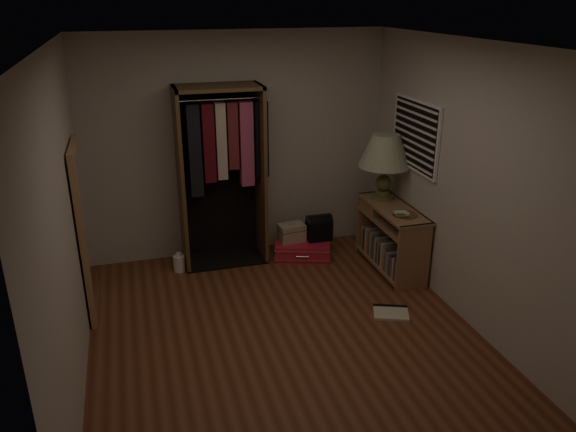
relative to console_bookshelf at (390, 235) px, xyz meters
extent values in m
plane|color=brown|center=(-1.54, -1.04, -0.39)|extent=(4.00, 4.00, 0.00)
cube|color=beige|center=(-1.54, 0.96, 0.91)|extent=(3.50, 0.02, 2.60)
cube|color=beige|center=(-1.54, -3.04, 0.91)|extent=(3.50, 0.02, 2.60)
cube|color=beige|center=(0.21, -1.04, 0.91)|extent=(0.02, 4.00, 2.60)
cube|color=beige|center=(-3.29, -1.04, 0.91)|extent=(0.02, 4.00, 2.60)
cube|color=white|center=(-1.54, -1.04, 2.21)|extent=(3.50, 4.00, 0.01)
cube|color=white|center=(0.19, -0.04, 1.16)|extent=(0.03, 0.96, 0.76)
cube|color=black|center=(0.19, -0.04, 1.16)|extent=(0.03, 0.90, 0.70)
cube|color=white|center=(0.18, -0.04, 0.85)|extent=(0.01, 0.88, 0.02)
cube|color=white|center=(0.18, -0.04, 0.93)|extent=(0.01, 0.88, 0.02)
cube|color=white|center=(0.18, -0.04, 1.01)|extent=(0.01, 0.88, 0.02)
cube|color=white|center=(0.18, -0.04, 1.08)|extent=(0.01, 0.88, 0.02)
cube|color=white|center=(0.18, -0.04, 1.16)|extent=(0.01, 0.88, 0.02)
cube|color=white|center=(0.18, -0.04, 1.24)|extent=(0.01, 0.88, 0.02)
cube|color=white|center=(0.18, -0.04, 1.32)|extent=(0.01, 0.88, 0.02)
cube|color=white|center=(0.18, -0.04, 1.39)|extent=(0.01, 0.88, 0.02)
cube|color=white|center=(0.18, -0.04, 1.47)|extent=(0.01, 0.88, 0.02)
cube|color=#8E6545|center=(0.00, -0.58, -0.01)|extent=(0.40, 0.03, 0.75)
cube|color=#8E6545|center=(0.00, 0.49, -0.01)|extent=(0.40, 0.03, 0.75)
cube|color=#8E6545|center=(0.00, -0.04, -0.33)|extent=(0.40, 1.04, 0.03)
cube|color=#8E6545|center=(0.00, -0.04, 0.18)|extent=(0.40, 1.04, 0.03)
cube|color=#8E6545|center=(0.00, -0.04, 0.35)|extent=(0.42, 1.12, 0.03)
cube|color=brown|center=(0.19, -0.04, -0.01)|extent=(0.02, 1.10, 0.75)
cube|color=#8E6545|center=(-0.01, 0.29, 0.26)|extent=(0.36, 0.38, 0.13)
cube|color=gray|center=(-0.06, -0.52, -0.20)|extent=(0.21, 0.04, 0.22)
cube|color=#4C3833|center=(-0.08, -0.48, -0.17)|extent=(0.17, 0.03, 0.29)
cube|color=#B7AD99|center=(-0.06, -0.44, -0.19)|extent=(0.21, 0.03, 0.25)
cube|color=brown|center=(-0.07, -0.39, -0.20)|extent=(0.19, 0.04, 0.23)
cube|color=#3F4C59|center=(-0.06, -0.34, -0.19)|extent=(0.22, 0.04, 0.25)
cube|color=gray|center=(-0.07, -0.29, -0.19)|extent=(0.19, 0.05, 0.25)
cube|color=#59594C|center=(-0.07, -0.24, -0.16)|extent=(0.19, 0.03, 0.30)
cube|color=#B2724C|center=(-0.06, -0.19, -0.20)|extent=(0.21, 0.04, 0.22)
cube|color=beige|center=(-0.06, -0.14, -0.17)|extent=(0.22, 0.04, 0.29)
cube|color=#332D38|center=(-0.06, -0.09, -0.20)|extent=(0.22, 0.03, 0.24)
cube|color=gray|center=(-0.06, -0.06, -0.18)|extent=(0.21, 0.03, 0.27)
cube|color=#4C3833|center=(-0.08, -0.02, -0.19)|extent=(0.16, 0.04, 0.24)
cube|color=#B7AD99|center=(-0.08, 0.02, -0.17)|extent=(0.17, 0.03, 0.29)
cube|color=brown|center=(-0.09, 0.06, -0.19)|extent=(0.16, 0.03, 0.25)
cube|color=#3F4C59|center=(-0.07, 0.11, -0.18)|extent=(0.20, 0.03, 0.28)
cube|color=gray|center=(-0.07, 0.15, -0.16)|extent=(0.19, 0.05, 0.30)
cube|color=#59594C|center=(-0.08, 0.21, -0.17)|extent=(0.16, 0.03, 0.29)
cube|color=#B2724C|center=(-0.09, 0.25, -0.17)|extent=(0.16, 0.05, 0.30)
cube|color=beige|center=(-0.06, 0.30, -0.17)|extent=(0.22, 0.03, 0.29)
cube|color=#332D38|center=(-0.06, 0.34, -0.19)|extent=(0.21, 0.05, 0.26)
cube|color=gray|center=(-0.07, 0.40, -0.18)|extent=(0.19, 0.04, 0.28)
cube|color=brown|center=(-2.24, 0.70, 0.64)|extent=(0.04, 0.50, 2.05)
cube|color=brown|center=(-1.33, 0.70, 0.64)|extent=(0.04, 0.50, 2.05)
cube|color=brown|center=(-1.79, 0.70, 1.64)|extent=(0.95, 0.50, 0.04)
cube|color=black|center=(-1.79, 0.93, 0.64)|extent=(0.95, 0.02, 2.05)
cube|color=black|center=(-1.79, 0.70, -0.38)|extent=(0.95, 0.50, 0.02)
cylinder|color=silver|center=(-1.79, 0.70, 1.51)|extent=(0.87, 0.02, 0.02)
cube|color=black|center=(-2.07, 0.68, 0.97)|extent=(0.14, 0.11, 1.02)
cube|color=#590F19|center=(-1.92, 0.68, 1.05)|extent=(0.13, 0.15, 0.87)
cube|color=beige|center=(-1.78, 0.68, 1.06)|extent=(0.11, 0.11, 0.85)
cube|color=maroon|center=(-1.65, 0.68, 1.11)|extent=(0.11, 0.11, 0.74)
cube|color=#BF4C72|center=(-1.50, 0.68, 1.01)|extent=(0.15, 0.13, 0.95)
cube|color=black|center=(-1.33, 0.68, 1.05)|extent=(0.15, 0.13, 0.86)
cube|color=tan|center=(-3.24, -0.04, 0.46)|extent=(0.05, 0.80, 1.70)
cube|color=white|center=(-3.21, -0.04, 0.46)|extent=(0.01, 0.68, 1.58)
cube|color=red|center=(-0.87, 0.54, -0.29)|extent=(0.75, 0.63, 0.20)
cube|color=silver|center=(-0.87, 0.54, -0.34)|extent=(0.77, 0.66, 0.01)
cube|color=silver|center=(-0.87, 0.54, -0.23)|extent=(0.77, 0.66, 0.01)
cylinder|color=silver|center=(-0.94, 0.31, -0.29)|extent=(0.14, 0.06, 0.02)
cube|color=tan|center=(-1.00, 0.58, -0.08)|extent=(0.32, 0.24, 0.21)
cube|color=brown|center=(-1.00, 0.58, -0.04)|extent=(0.33, 0.25, 0.01)
cylinder|color=silver|center=(-1.00, 0.58, 0.03)|extent=(0.09, 0.02, 0.01)
cube|color=black|center=(-0.67, 0.53, -0.08)|extent=(0.29, 0.19, 0.22)
cylinder|color=black|center=(-0.67, 0.53, 0.03)|extent=(0.29, 0.19, 0.19)
cylinder|color=brown|center=(0.00, 0.26, 0.38)|extent=(0.27, 0.27, 0.04)
cylinder|color=brown|center=(0.00, 0.26, 0.43)|extent=(0.16, 0.16, 0.05)
sphere|color=brown|center=(0.00, 0.26, 0.55)|extent=(0.19, 0.19, 0.18)
cylinder|color=brown|center=(0.00, 0.26, 0.69)|extent=(0.07, 0.07, 0.11)
cone|color=beige|center=(0.00, 0.26, 0.93)|extent=(0.64, 0.64, 0.37)
cone|color=beige|center=(0.00, 0.26, 0.93)|extent=(0.57, 0.57, 0.34)
cylinder|color=#AB7A41|center=(0.00, -0.30, 0.37)|extent=(0.34, 0.34, 0.02)
imported|color=#A7C5A4|center=(-0.05, -0.32, 0.38)|extent=(0.19, 0.19, 0.04)
cylinder|color=white|center=(-2.34, 0.55, -0.30)|extent=(0.15, 0.15, 0.19)
cylinder|color=white|center=(-2.34, 0.55, -0.18)|extent=(0.06, 0.06, 0.04)
cube|color=beige|center=(-0.43, -0.97, -0.38)|extent=(0.42, 0.38, 0.03)
cube|color=black|center=(-0.39, -0.87, -0.38)|extent=(0.33, 0.17, 0.03)
camera|label=1|loc=(-2.74, -5.31, 2.56)|focal=35.00mm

